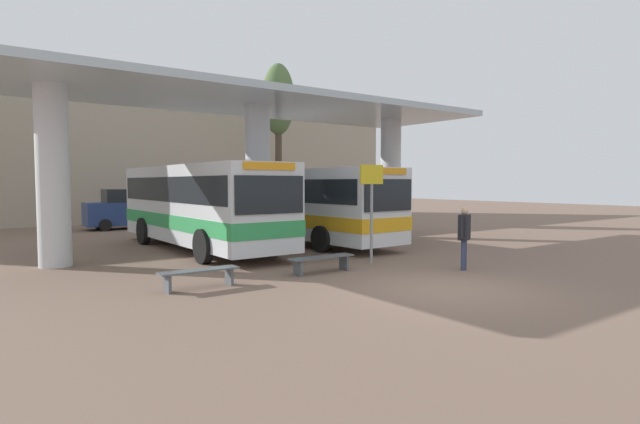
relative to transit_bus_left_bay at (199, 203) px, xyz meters
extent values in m
plane|color=#755B4C|center=(1.91, -10.04, -1.77)|extent=(100.00, 100.00, 0.00)
cube|color=tan|center=(1.91, 14.56, 3.07)|extent=(40.00, 0.50, 9.70)
cube|color=#332D2D|center=(1.91, 14.56, 6.76)|extent=(40.00, 0.58, 2.33)
cylinder|color=silver|center=(-5.03, -1.08, 0.95)|extent=(0.93, 0.93, 5.44)
cylinder|color=silver|center=(1.91, -1.08, 0.95)|extent=(0.93, 0.93, 5.44)
cylinder|color=silver|center=(8.86, -1.08, 0.95)|extent=(0.93, 0.93, 5.44)
cube|color=#A8B7C1|center=(1.91, -1.08, 3.79)|extent=(18.89, 6.24, 0.24)
cube|color=silver|center=(0.00, 0.01, -0.02)|extent=(2.55, 10.42, 2.80)
cube|color=black|center=(0.00, 0.01, 0.51)|extent=(2.58, 10.01, 0.90)
cube|color=#2D934C|center=(0.00, 0.01, -0.65)|extent=(2.59, 10.46, 0.50)
cube|color=black|center=(0.04, -5.22, 0.40)|extent=(2.28, 0.08, 1.12)
cube|color=orange|center=(0.04, -5.22, 1.24)|extent=(1.73, 0.06, 0.22)
cylinder|color=black|center=(-1.21, -3.22, -1.23)|extent=(0.29, 1.10, 1.09)
cylinder|color=black|center=(1.26, -3.21, -1.23)|extent=(0.29, 1.10, 1.09)
cylinder|color=black|center=(-1.26, 2.86, -1.23)|extent=(0.29, 1.10, 1.09)
cylinder|color=black|center=(1.22, 2.88, -1.23)|extent=(0.29, 1.10, 1.09)
cube|color=silver|center=(4.38, 0.24, -0.08)|extent=(2.83, 11.36, 2.75)
cube|color=black|center=(4.38, 0.24, 0.44)|extent=(2.85, 10.91, 0.88)
cube|color=orange|center=(4.38, 0.24, -0.70)|extent=(2.87, 11.41, 0.49)
cube|color=black|center=(4.58, -5.43, 0.33)|extent=(2.22, 0.14, 1.10)
cube|color=orange|center=(4.58, -5.43, 1.15)|extent=(1.69, 0.11, 0.22)
cylinder|color=black|center=(3.30, -3.30, -1.29)|extent=(0.32, 0.98, 0.97)
cylinder|color=black|center=(5.71, -3.21, -1.29)|extent=(0.32, 0.98, 0.97)
cylinder|color=black|center=(3.06, 3.30, -1.29)|extent=(0.32, 0.98, 0.97)
cylinder|color=black|center=(5.47, 3.39, -1.29)|extent=(0.32, 0.98, 0.97)
cube|color=#4C5156|center=(-2.75, -6.65, -1.33)|extent=(1.93, 0.44, 0.04)
cube|color=#4C5156|center=(-3.52, -6.65, -1.56)|extent=(0.07, 0.37, 0.42)
cube|color=#4C5156|center=(-1.98, -6.65, -1.56)|extent=(0.07, 0.37, 0.42)
cube|color=#4C5156|center=(0.86, -6.65, -1.33)|extent=(2.00, 0.44, 0.04)
cube|color=#4C5156|center=(0.06, -6.65, -1.56)|extent=(0.07, 0.37, 0.42)
cube|color=#4C5156|center=(1.66, -6.65, -1.56)|extent=(0.07, 0.37, 0.42)
cylinder|color=gray|center=(3.09, -6.23, -0.53)|extent=(0.09, 0.09, 2.48)
cube|color=gold|center=(3.09, -6.23, 1.01)|extent=(0.90, 0.06, 0.60)
cylinder|color=#333856|center=(4.38, -8.74, -1.34)|extent=(0.17, 0.17, 0.88)
cylinder|color=#333856|center=(4.53, -8.67, -1.34)|extent=(0.17, 0.17, 0.88)
cube|color=black|center=(4.45, -8.70, -0.53)|extent=(0.54, 0.44, 0.73)
sphere|color=tan|center=(4.45, -8.70, -0.06)|extent=(0.20, 0.20, 0.20)
cylinder|color=black|center=(4.19, -8.82, -0.52)|extent=(0.13, 0.13, 0.62)
cylinder|color=black|center=(4.71, -8.58, -0.52)|extent=(0.13, 0.13, 0.62)
cylinder|color=#473A2B|center=(9.27, 9.59, 1.51)|extent=(0.42, 0.42, 6.57)
ellipsoid|color=#516B3D|center=(9.27, 9.59, 6.04)|extent=(2.05, 2.05, 4.51)
cube|color=navy|center=(0.13, 10.51, -0.93)|extent=(4.36, 1.75, 1.24)
cube|color=#1E2328|center=(0.13, 10.51, 0.04)|extent=(2.41, 1.59, 0.71)
cylinder|color=black|center=(1.49, 11.34, -1.46)|extent=(0.63, 0.23, 0.63)
cylinder|color=black|center=(1.47, 9.64, -1.46)|extent=(0.63, 0.23, 0.63)
cylinder|color=black|center=(-1.20, 11.37, -1.46)|extent=(0.63, 0.23, 0.63)
cylinder|color=black|center=(-1.22, 9.67, -1.46)|extent=(0.63, 0.23, 0.63)
camera|label=1|loc=(-7.31, -17.86, 0.75)|focal=28.00mm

